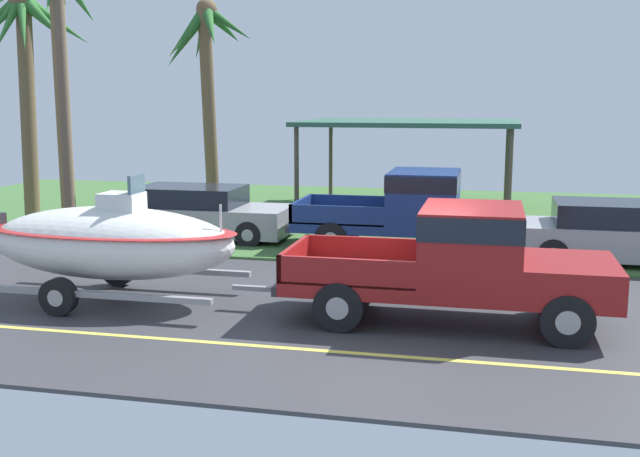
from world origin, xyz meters
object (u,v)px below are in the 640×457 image
at_px(pickup_truck_towing, 469,260).
at_px(parked_sedan_near, 621,234).
at_px(palm_tree_near_left, 206,59).
at_px(utility_pole, 63,92).
at_px(palm_tree_mid, 28,51).
at_px(parked_sedan_far, 197,213).
at_px(palm_tree_far_left, 59,31).
at_px(boat_on_trailer, 111,242).
at_px(carport_awning, 410,124).
at_px(parked_pickup_background, 422,208).

relative_size(pickup_truck_towing, parked_sedan_near, 1.20).
xyz_separation_m(palm_tree_near_left, utility_pole, (-1.94, -4.47, -0.98)).
bearing_deg(parked_sedan_near, palm_tree_mid, 172.57).
xyz_separation_m(parked_sedan_far, palm_tree_far_left, (-3.44, -0.45, 4.64)).
bearing_deg(boat_on_trailer, palm_tree_mid, 130.39).
relative_size(palm_tree_near_left, palm_tree_far_left, 0.89).
bearing_deg(boat_on_trailer, pickup_truck_towing, -0.00).
distance_m(palm_tree_mid, utility_pole, 4.15).
height_order(palm_tree_far_left, utility_pole, utility_pole).
bearing_deg(parked_sedan_far, pickup_truck_towing, -40.57).
bearing_deg(pickup_truck_towing, parked_sedan_near, 59.46).
height_order(parked_sedan_near, parked_sedan_far, same).
relative_size(boat_on_trailer, palm_tree_far_left, 0.80).
xyz_separation_m(boat_on_trailer, carport_awning, (4.01, 12.32, 1.71)).
xyz_separation_m(pickup_truck_towing, palm_tree_near_left, (-7.91, 9.00, 3.69)).
height_order(palm_tree_near_left, palm_tree_far_left, palm_tree_far_left).
relative_size(boat_on_trailer, palm_tree_near_left, 0.90).
bearing_deg(palm_tree_far_left, parked_sedan_near, -1.29).
distance_m(parked_sedan_far, utility_pole, 4.41).
xyz_separation_m(parked_sedan_near, utility_pole, (-13.01, -0.81, 3.10)).
bearing_deg(utility_pole, palm_tree_far_left, 122.39).
distance_m(boat_on_trailer, parked_pickup_background, 7.62).
bearing_deg(palm_tree_mid, utility_pole, -46.00).
height_order(parked_pickup_background, palm_tree_mid, palm_tree_mid).
bearing_deg(boat_on_trailer, palm_tree_near_left, 99.98).
bearing_deg(palm_tree_mid, palm_tree_near_left, 18.76).
height_order(parked_sedan_far, carport_awning, carport_awning).
bearing_deg(parked_sedan_far, parked_sedan_near, -4.22).
distance_m(parked_sedan_far, carport_awning, 8.14).
xyz_separation_m(carport_awning, palm_tree_mid, (-10.31, -4.91, 2.15)).
bearing_deg(palm_tree_mid, parked_sedan_far, -13.30).
xyz_separation_m(palm_tree_mid, utility_pole, (2.77, -2.87, -1.17)).
height_order(boat_on_trailer, palm_tree_near_left, palm_tree_near_left).
bearing_deg(utility_pole, boat_on_trailer, -52.12).
distance_m(palm_tree_near_left, palm_tree_mid, 4.98).
xyz_separation_m(parked_sedan_near, carport_awning, (-5.47, 6.97, 2.12)).
height_order(palm_tree_near_left, utility_pole, utility_pole).
height_order(pickup_truck_towing, parked_sedan_far, pickup_truck_towing).
distance_m(parked_sedan_near, carport_awning, 9.11).
xyz_separation_m(boat_on_trailer, utility_pole, (-3.53, 4.54, 2.68)).
relative_size(pickup_truck_towing, palm_tree_far_left, 0.76).
bearing_deg(palm_tree_mid, carport_awning, 25.49).
relative_size(parked_sedan_far, carport_awning, 0.70).
bearing_deg(carport_awning, pickup_truck_towing, -79.35).
xyz_separation_m(parked_pickup_background, palm_tree_mid, (-11.35, 1.70, 3.88)).
height_order(parked_sedan_far, palm_tree_near_left, palm_tree_near_left).
bearing_deg(parked_pickup_background, utility_pole, -172.28).
height_order(parked_pickup_background, parked_sedan_far, parked_pickup_background).
height_order(pickup_truck_towing, parked_pickup_background, parked_pickup_background).
bearing_deg(parked_pickup_background, parked_sedan_far, 176.06).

